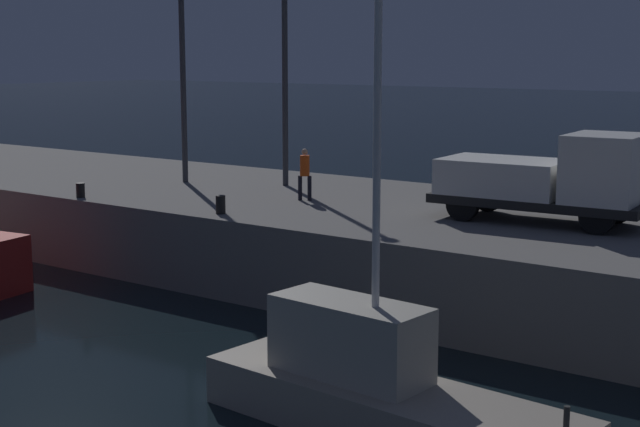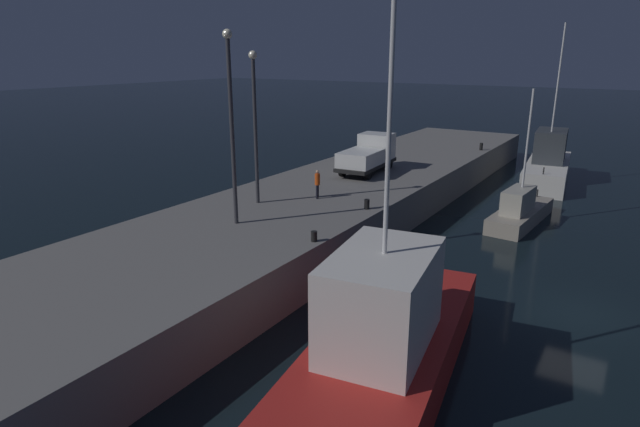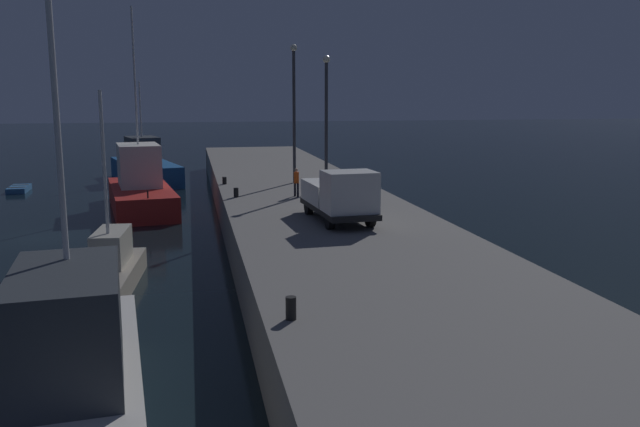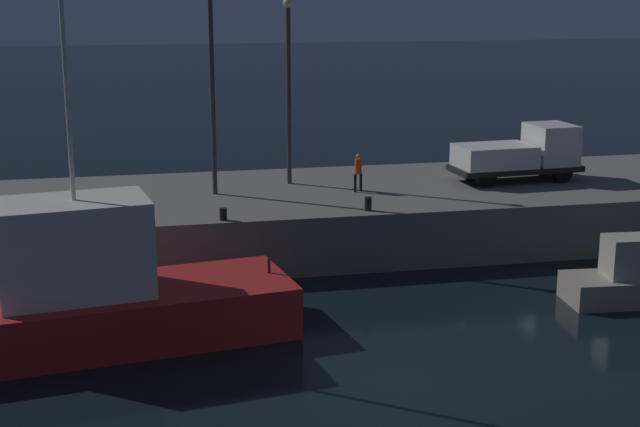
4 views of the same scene
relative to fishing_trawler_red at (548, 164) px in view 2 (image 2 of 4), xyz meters
name	(u,v)px [view 2 (image 2 of 4)]	position (x,y,z in m)	size (l,w,h in m)	color
ground_plane	(580,315)	(-24.02, -5.51, -1.50)	(320.00, 320.00, 0.00)	black
pier_quay	(282,226)	(-24.02, 9.51, -0.34)	(68.32, 9.88, 2.32)	slate
fishing_trawler_red	(548,164)	(0.00, 0.00, 0.00)	(11.72, 4.26, 12.46)	silver
fishing_boat_blue	(384,340)	(-32.50, -0.68, 0.08)	(12.55, 5.69, 14.02)	red
fishing_boat_white	(520,211)	(-12.83, -0.63, -0.68)	(7.66, 2.62, 8.27)	gray
lamp_post_west	(231,116)	(-27.60, 9.61, 5.97)	(0.44, 0.44, 8.95)	#38383D
lamp_post_east	(255,117)	(-24.16, 11.05, 5.51)	(0.44, 0.44, 8.06)	#38383D
utility_truck	(368,155)	(-13.84, 9.54, 2.02)	(5.93, 2.62, 2.49)	black
dockworker	(317,182)	(-21.60, 8.77, 1.74)	(0.41, 0.39, 1.63)	black
bollard_west	(481,147)	(-1.03, 5.30, 1.12)	(0.28, 0.28, 0.61)	black
bollard_central	(314,236)	(-27.77, 5.01, 1.05)	(0.28, 0.28, 0.47)	black
bollard_east	(367,204)	(-22.06, 5.36, 1.08)	(0.28, 0.28, 0.53)	black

